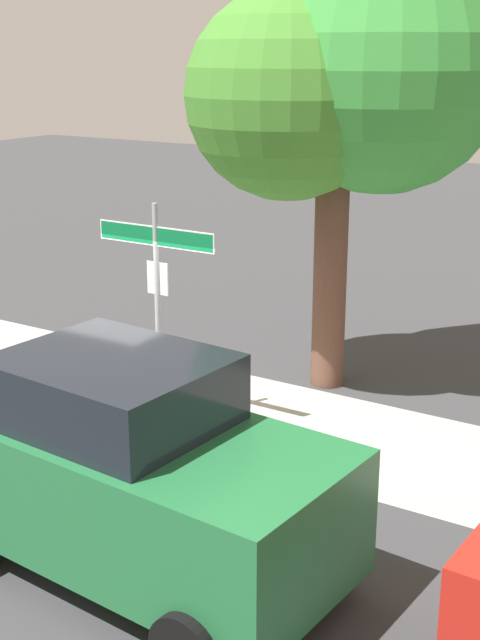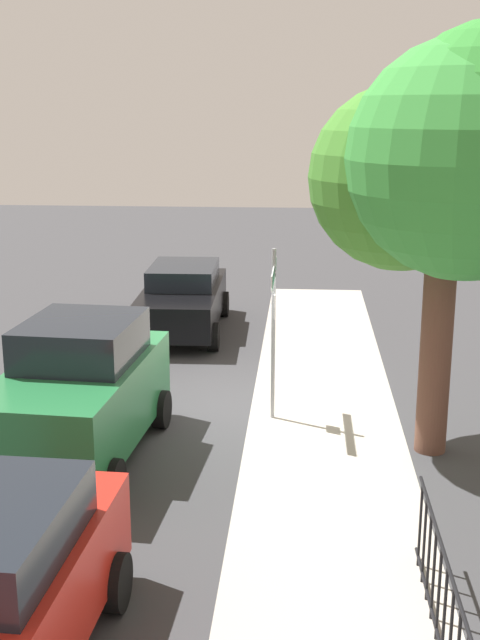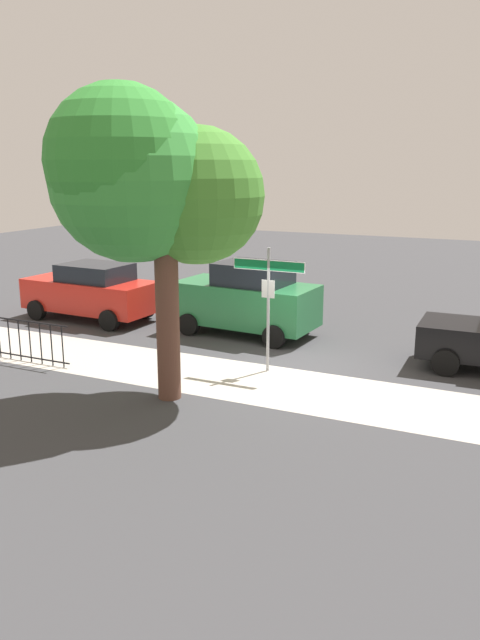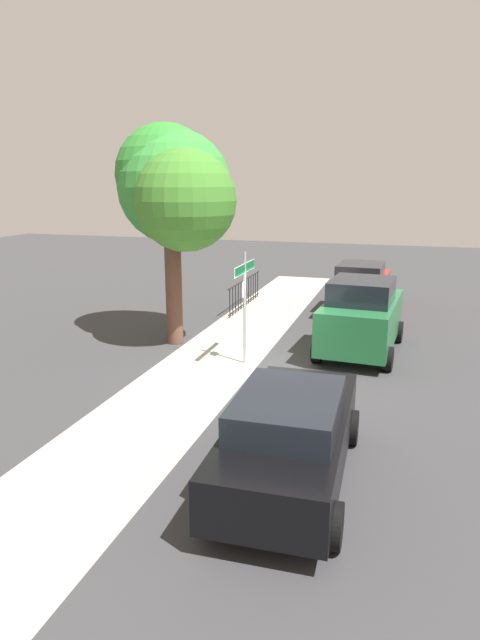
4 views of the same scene
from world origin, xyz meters
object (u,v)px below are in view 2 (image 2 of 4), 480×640
Objects in this scene: car_black at (183,298)px; car_green at (79,392)px; street_sign at (274,301)px; shade_tree at (462,153)px.

car_black is 1.09× the size of car_green.
street_sign is at bearing 127.06° from car_green.
shade_tree is at bearing 58.76° from street_sign.
car_green is at bearing -5.23° from car_black.
car_black is (-7.08, -5.00, -3.80)m from shade_tree.
shade_tree is 9.47m from car_black.
shade_tree is 6.56m from car_green.
car_green is (7.34, -0.50, 0.23)m from car_black.
street_sign reaches higher than car_black.
shade_tree reaches higher than car_black.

